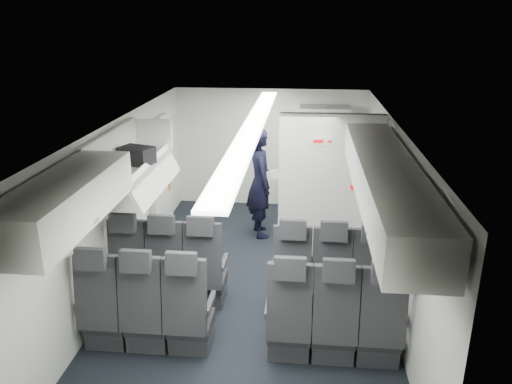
% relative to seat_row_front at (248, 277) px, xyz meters
% --- Properties ---
extents(cabin_shell, '(3.41, 6.01, 2.16)m').
position_rel_seat_row_front_xyz_m(cabin_shell, '(0.00, 0.53, 0.72)').
color(cabin_shell, black).
rests_on(cabin_shell, ground).
extents(seat_row_front, '(3.33, 0.56, 1.24)m').
position_rel_seat_row_front_xyz_m(seat_row_front, '(0.00, 0.00, 0.00)').
color(seat_row_front, '#27272A').
rests_on(seat_row_front, cabin_shell).
extents(seat_row_mid, '(3.33, 0.56, 1.24)m').
position_rel_seat_row_front_xyz_m(seat_row_mid, '(0.00, -0.90, 0.00)').
color(seat_row_mid, '#27272A').
rests_on(seat_row_mid, cabin_shell).
extents(overhead_bin_left_rear, '(0.53, 1.80, 0.40)m').
position_rel_seat_row_front_xyz_m(overhead_bin_left_rear, '(-1.40, -1.47, 1.46)').
color(overhead_bin_left_rear, silver).
rests_on(overhead_bin_left_rear, cabin_shell).
extents(overhead_bin_left_front_open, '(0.64, 1.70, 0.72)m').
position_rel_seat_row_front_xyz_m(overhead_bin_left_front_open, '(-1.44, 0.28, 1.33)').
color(overhead_bin_left_front_open, '#9E9E93').
rests_on(overhead_bin_left_front_open, cabin_shell).
extents(overhead_bin_right_rear, '(0.53, 1.80, 0.40)m').
position_rel_seat_row_front_xyz_m(overhead_bin_right_rear, '(1.40, -1.47, 1.46)').
color(overhead_bin_right_rear, silver).
rests_on(overhead_bin_right_rear, cabin_shell).
extents(overhead_bin_right_front, '(0.53, 1.70, 0.40)m').
position_rel_seat_row_front_xyz_m(overhead_bin_right_front, '(1.40, 0.28, 1.46)').
color(overhead_bin_right_front, silver).
rests_on(overhead_bin_right_front, cabin_shell).
extents(bulkhead_partition, '(1.40, 0.15, 2.13)m').
position_rel_seat_row_front_xyz_m(bulkhead_partition, '(0.98, 1.33, 0.67)').
color(bulkhead_partition, silver).
rests_on(bulkhead_partition, cabin_shell).
extents(galley_unit, '(0.85, 0.52, 1.90)m').
position_rel_seat_row_front_xyz_m(galley_unit, '(0.95, 3.25, 0.55)').
color(galley_unit, '#939399').
rests_on(galley_unit, cabin_shell).
extents(boarding_door, '(0.12, 1.27, 1.86)m').
position_rel_seat_row_front_xyz_m(boarding_door, '(-1.64, 2.09, 0.55)').
color(boarding_door, silver).
rests_on(boarding_door, cabin_shell).
extents(flight_attendant, '(0.59, 0.74, 1.75)m').
position_rel_seat_row_front_xyz_m(flight_attendant, '(-0.05, 2.15, 0.47)').
color(flight_attendant, black).
rests_on(flight_attendant, ground).
extents(carry_on_bag, '(0.45, 0.38, 0.23)m').
position_rel_seat_row_front_xyz_m(carry_on_bag, '(-1.37, 0.32, 1.37)').
color(carry_on_bag, black).
rests_on(carry_on_bag, overhead_bin_left_front_open).
extents(papers, '(0.21, 0.03, 0.15)m').
position_rel_seat_row_front_xyz_m(papers, '(0.14, 2.10, 0.62)').
color(papers, white).
rests_on(papers, flight_attendant).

